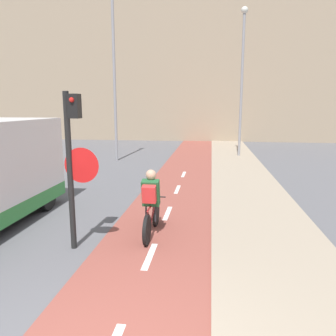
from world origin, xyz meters
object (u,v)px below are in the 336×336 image
traffic_light_pole (73,154)px  cyclist_near (151,204)px  street_lamp_far (114,61)px  street_lamp_sidewalk (242,69)px

traffic_light_pole → cyclist_near: traffic_light_pole is taller
street_lamp_far → cyclist_near: size_ratio=4.83×
cyclist_near → street_lamp_far: bearing=110.3°
street_lamp_far → street_lamp_sidewalk: (6.39, 2.29, -0.22)m
traffic_light_pole → street_lamp_sidewalk: bearing=72.1°
traffic_light_pole → street_lamp_far: size_ratio=0.37×
street_lamp_sidewalk → cyclist_near: bearing=-103.2°
traffic_light_pole → street_lamp_far: 11.15m
traffic_light_pole → street_lamp_sidewalk: street_lamp_sidewalk is taller
street_lamp_far → cyclist_near: (3.58, -9.67, -4.23)m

